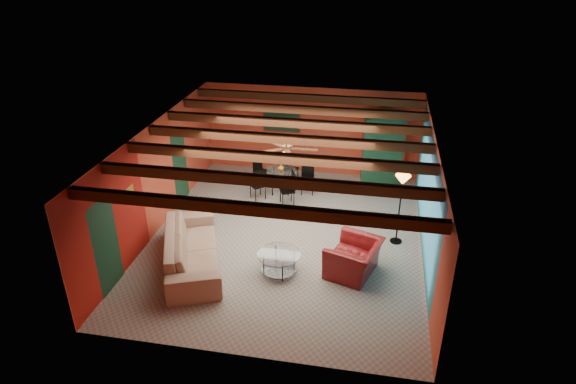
% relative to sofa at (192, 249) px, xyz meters
% --- Properties ---
extents(room, '(6.52, 8.01, 2.71)m').
position_rel_sofa_xyz_m(room, '(1.85, 1.63, 1.94)').
color(room, gray).
rests_on(room, ground).
extents(sofa, '(2.10, 3.09, 0.84)m').
position_rel_sofa_xyz_m(sofa, '(0.00, 0.00, 0.00)').
color(sofa, '#997963').
rests_on(sofa, ground).
extents(armchair, '(1.33, 1.43, 0.76)m').
position_rel_sofa_xyz_m(armchair, '(3.56, 0.35, -0.04)').
color(armchair, maroon).
rests_on(armchair, ground).
extents(coffee_table, '(1.25, 1.25, 0.49)m').
position_rel_sofa_xyz_m(coffee_table, '(1.96, 0.07, -0.17)').
color(coffee_table, silver).
rests_on(coffee_table, ground).
extents(dining_table, '(2.02, 2.02, 0.96)m').
position_rel_sofa_xyz_m(dining_table, '(1.24, 3.92, 0.06)').
color(dining_table, silver).
rests_on(dining_table, ground).
extents(armoire, '(1.24, 0.82, 2.00)m').
position_rel_sofa_xyz_m(armoire, '(4.05, 5.22, 0.58)').
color(armoire, maroon).
rests_on(armoire, ground).
extents(floor_lamp, '(0.38, 0.38, 1.78)m').
position_rel_sofa_xyz_m(floor_lamp, '(4.50, 1.82, 0.47)').
color(floor_lamp, black).
rests_on(floor_lamp, ground).
extents(ceiling_fan, '(1.50, 1.50, 0.44)m').
position_rel_sofa_xyz_m(ceiling_fan, '(1.85, 1.52, 1.94)').
color(ceiling_fan, '#472614').
rests_on(ceiling_fan, ceiling).
extents(painting, '(1.05, 0.03, 0.65)m').
position_rel_sofa_xyz_m(painting, '(0.95, 5.48, 1.23)').
color(painting, black).
rests_on(painting, wall_back).
extents(potted_plant, '(0.44, 0.39, 0.48)m').
position_rel_sofa_xyz_m(potted_plant, '(4.05, 5.22, 1.82)').
color(potted_plant, '#26661E').
rests_on(potted_plant, armoire).
extents(vase, '(0.21, 0.21, 0.19)m').
position_rel_sofa_xyz_m(vase, '(1.24, 3.92, 0.63)').
color(vase, orange).
rests_on(vase, dining_table).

